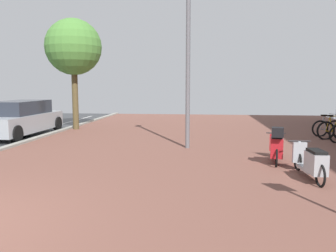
% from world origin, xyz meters
% --- Properties ---
extents(ground, '(21.00, 40.00, 0.13)m').
position_xyz_m(ground, '(1.43, 0.00, -0.02)').
color(ground, '#303235').
extents(bicycle_rack_08, '(1.36, 0.47, 1.01)m').
position_xyz_m(bicycle_rack_08, '(8.91, 9.35, 0.35)').
color(bicycle_rack_08, black).
rests_on(bicycle_rack_08, ground).
extents(bicycle_rack_09, '(1.29, 0.48, 0.95)m').
position_xyz_m(bicycle_rack_09, '(8.95, 10.13, 0.33)').
color(bicycle_rack_09, black).
rests_on(bicycle_rack_09, ground).
extents(scooter_near, '(0.52, 1.84, 0.75)m').
position_xyz_m(scooter_near, '(6.33, 3.51, 0.38)').
color(scooter_near, black).
rests_on(scooter_near, ground).
extents(scooter_mid, '(0.62, 1.63, 1.03)m').
position_xyz_m(scooter_mid, '(5.89, 5.01, 0.46)').
color(scooter_mid, black).
rests_on(scooter_mid, ground).
extents(parked_car_far, '(1.78, 4.41, 1.42)m').
position_xyz_m(parked_car_far, '(-3.52, 9.08, 0.68)').
color(parked_car_far, '#A2A7AD').
rests_on(parked_car_far, ground).
extents(lamp_post, '(0.20, 0.52, 6.48)m').
position_xyz_m(lamp_post, '(3.46, 6.96, 3.56)').
color(lamp_post, slate).
rests_on(lamp_post, ground).
extents(street_tree, '(2.56, 2.56, 5.08)m').
position_xyz_m(street_tree, '(-2.01, 11.18, 3.77)').
color(street_tree, brown).
rests_on(street_tree, ground).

